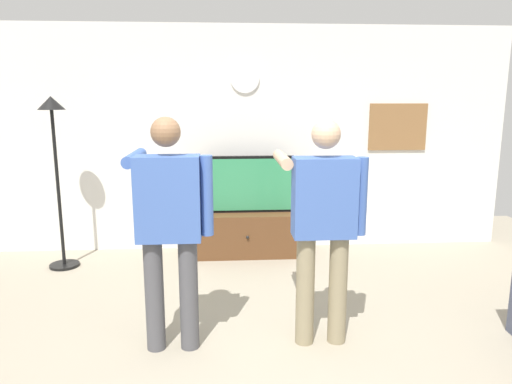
% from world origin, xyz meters
% --- Properties ---
extents(ground_plane, '(8.40, 8.40, 0.00)m').
position_xyz_m(ground_plane, '(0.00, 0.00, 0.00)').
color(ground_plane, '#9E937F').
extents(back_wall, '(6.40, 0.10, 2.70)m').
position_xyz_m(back_wall, '(0.00, 2.95, 1.35)').
color(back_wall, silver).
rests_on(back_wall, ground_plane).
extents(tv_stand, '(1.28, 0.46, 0.51)m').
position_xyz_m(tv_stand, '(-0.03, 2.60, 0.26)').
color(tv_stand, brown).
rests_on(tv_stand, ground_plane).
extents(television, '(1.13, 0.07, 0.67)m').
position_xyz_m(television, '(-0.03, 2.65, 0.85)').
color(television, black).
rests_on(television, tv_stand).
extents(wall_clock, '(0.34, 0.03, 0.34)m').
position_xyz_m(wall_clock, '(-0.03, 2.89, 2.07)').
color(wall_clock, white).
extents(framed_picture, '(0.72, 0.04, 0.57)m').
position_xyz_m(framed_picture, '(1.85, 2.90, 1.50)').
color(framed_picture, olive).
extents(floor_lamp, '(0.32, 0.32, 1.87)m').
position_xyz_m(floor_lamp, '(-2.08, 2.33, 1.34)').
color(floor_lamp, black).
rests_on(floor_lamp, ground_plane).
extents(person_standing_nearer_lamp, '(0.64, 0.78, 1.73)m').
position_xyz_m(person_standing_nearer_lamp, '(-0.68, 0.49, 0.99)').
color(person_standing_nearer_lamp, '#4C4C51').
rests_on(person_standing_nearer_lamp, ground_plane).
extents(person_standing_nearer_couch, '(0.64, 0.78, 1.71)m').
position_xyz_m(person_standing_nearer_couch, '(0.44, 0.51, 0.98)').
color(person_standing_nearer_couch, gray).
rests_on(person_standing_nearer_couch, ground_plane).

